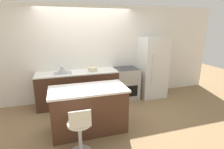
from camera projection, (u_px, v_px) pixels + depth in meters
The scene contains 9 objects.
ground_plane at pixel (92, 107), 4.56m from camera, with size 14.00×14.00×0.00m, color #8E704C.
wall_back at pixel (87, 54), 4.82m from camera, with size 8.00×0.06×2.60m.
back_counter at pixel (78, 88), 4.65m from camera, with size 2.08×0.61×0.90m.
kitchen_island at pixel (89, 109), 3.46m from camera, with size 1.48×0.75×0.89m.
oven_range at pixel (126, 83), 5.04m from camera, with size 0.64×0.63×0.90m.
refrigerator at pixel (152, 67), 5.13m from camera, with size 0.73×0.70×1.74m.
stool_chair at pixel (80, 132), 2.77m from camera, with size 0.39×0.39×0.85m.
kettle at pixel (62, 70), 4.39m from camera, with size 0.18×0.18×0.19m.
mixing_bowl at pixel (93, 69), 4.62m from camera, with size 0.26×0.26×0.09m.
Camera 1 is at (-0.73, -4.13, 2.03)m, focal length 28.00 mm.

